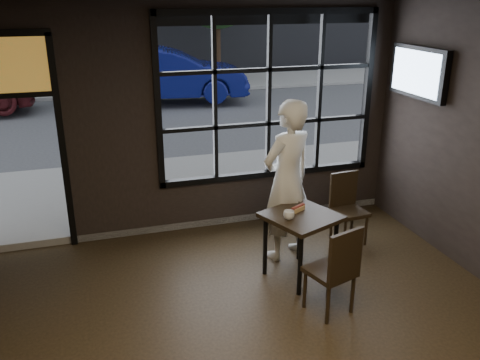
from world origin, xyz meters
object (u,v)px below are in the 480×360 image
object	(u,v)px
cafe_table	(300,245)
navy_car	(167,75)
chair_near	(330,268)
man	(287,181)

from	to	relation	value
cafe_table	navy_car	world-z (taller)	navy_car
chair_near	navy_car	distance (m)	10.85
cafe_table	chair_near	size ratio (longest dim) A/B	0.80
man	navy_car	xyz separation A→B (m)	(0.11, 9.60, -0.13)
chair_near	man	xyz separation A→B (m)	(0.01, 1.24, 0.51)
cafe_table	chair_near	bearing A→B (deg)	-110.60
cafe_table	navy_car	distance (m)	10.14
cafe_table	man	world-z (taller)	man
cafe_table	chair_near	xyz separation A→B (m)	(0.02, -0.72, 0.10)
chair_near	navy_car	bearing A→B (deg)	-108.11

